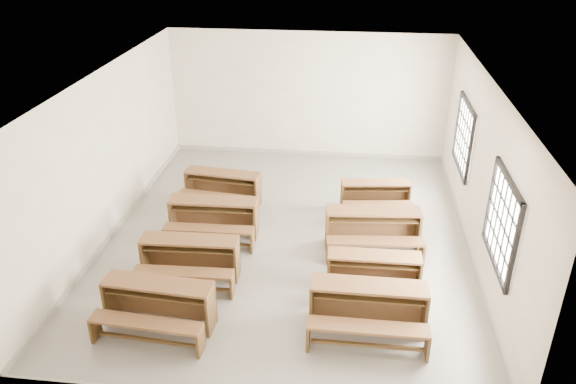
# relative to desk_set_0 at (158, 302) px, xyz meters

# --- Properties ---
(room) EXTENTS (8.50, 8.50, 3.20)m
(room) POSITION_rel_desk_set_0_xyz_m (1.75, 2.85, 1.70)
(room) COLOR slate
(room) RESTS_ON ground
(desk_set_0) EXTENTS (1.76, 1.00, 0.76)m
(desk_set_0) POSITION_rel_desk_set_0_xyz_m (0.00, 0.00, 0.00)
(desk_set_0) COLOR brown
(desk_set_0) RESTS_ON ground
(desk_set_1) EXTENTS (1.71, 0.93, 0.75)m
(desk_set_1) POSITION_rel_desk_set_0_xyz_m (0.13, 1.30, -0.01)
(desk_set_1) COLOR brown
(desk_set_1) RESTS_ON ground
(desk_set_2) EXTENTS (1.74, 0.93, 0.77)m
(desk_set_2) POSITION_rel_desk_set_0_xyz_m (0.21, 2.74, 0.00)
(desk_set_2) COLOR brown
(desk_set_2) RESTS_ON ground
(desk_set_3) EXTENTS (1.72, 1.03, 0.74)m
(desk_set_3) POSITION_rel_desk_set_0_xyz_m (0.07, 4.09, -0.02)
(desk_set_3) COLOR brown
(desk_set_3) RESTS_ON ground
(desk_set_4) EXTENTS (1.77, 0.92, 0.79)m
(desk_set_4) POSITION_rel_desk_set_0_xyz_m (3.19, 0.28, 0.02)
(desk_set_4) COLOR brown
(desk_set_4) RESTS_ON ground
(desk_set_5) EXTENTS (1.56, 0.83, 0.70)m
(desk_set_5) POSITION_rel_desk_set_0_xyz_m (3.30, 1.27, -0.04)
(desk_set_5) COLOR brown
(desk_set_5) RESTS_ON ground
(desk_set_6) EXTENTS (1.84, 1.07, 0.80)m
(desk_set_6) POSITION_rel_desk_set_0_xyz_m (3.30, 2.65, 0.02)
(desk_set_6) COLOR brown
(desk_set_6) RESTS_ON ground
(desk_set_7) EXTENTS (1.53, 0.92, 0.65)m
(desk_set_7) POSITION_rel_desk_set_0_xyz_m (3.38, 4.17, -0.07)
(desk_set_7) COLOR brown
(desk_set_7) RESTS_ON ground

